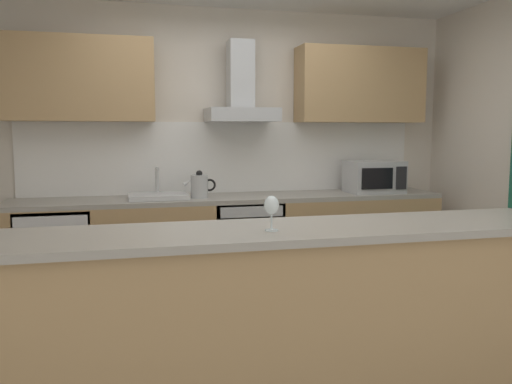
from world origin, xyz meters
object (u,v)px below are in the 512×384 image
at_px(microwave, 374,177).
at_px(range_hood, 241,96).
at_px(oven, 245,244).
at_px(sink, 158,195).
at_px(refrigerator, 57,258).
at_px(kettle, 199,186).
at_px(wine_glass, 272,207).

relative_size(microwave, range_hood, 0.69).
relative_size(oven, range_hood, 1.11).
xyz_separation_m(oven, sink, (-0.76, 0.01, 0.47)).
height_order(refrigerator, kettle, kettle).
distance_m(oven, sink, 0.89).
distance_m(microwave, range_hood, 1.46).
distance_m(refrigerator, sink, 0.98).
bearing_deg(kettle, oven, 4.73).
relative_size(microwave, sink, 1.00).
relative_size(oven, microwave, 1.60).
bearing_deg(sink, microwave, -1.11).
height_order(sink, wine_glass, sink).
relative_size(sink, range_hood, 0.69).
height_order(range_hood, wine_glass, range_hood).
bearing_deg(microwave, sink, 178.89).
distance_m(oven, microwave, 1.38).
relative_size(refrigerator, wine_glass, 4.78).
relative_size(range_hood, wine_glass, 4.05).
relative_size(refrigerator, sink, 1.70).
xyz_separation_m(microwave, sink, (-2.00, 0.04, -0.12)).
bearing_deg(kettle, wine_glass, -87.64).
distance_m(kettle, wine_glass, 2.03).
relative_size(oven, refrigerator, 0.94).
bearing_deg(wine_glass, oven, 81.06).
relative_size(kettle, range_hood, 0.40).
xyz_separation_m(sink, range_hood, (0.76, 0.12, 0.86)).
distance_m(range_hood, wine_glass, 2.31).
distance_m(oven, refrigerator, 1.60).
bearing_deg(wine_glass, sink, 101.87).
distance_m(microwave, kettle, 1.65).
height_order(oven, refrigerator, oven).
height_order(refrigerator, range_hood, range_hood).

